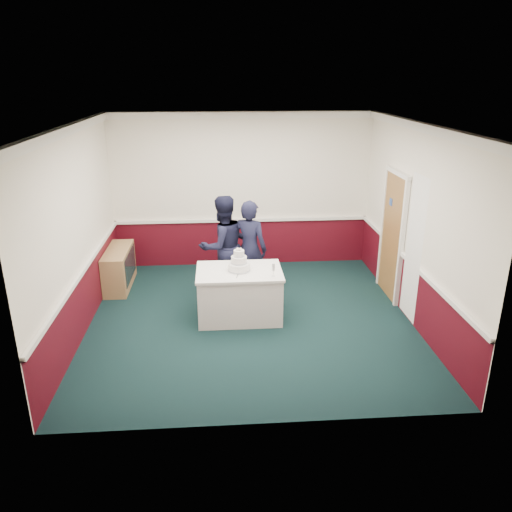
{
  "coord_description": "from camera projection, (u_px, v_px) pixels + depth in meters",
  "views": [
    {
      "loc": [
        -0.44,
        -7.03,
        3.65
      ],
      "look_at": [
        0.08,
        -0.1,
        1.1
      ],
      "focal_mm": 35.0,
      "sensor_mm": 36.0,
      "label": 1
    }
  ],
  "objects": [
    {
      "name": "wedding_cake",
      "position": [
        239.0,
        264.0,
        7.66
      ],
      "size": [
        0.35,
        0.35,
        0.36
      ],
      "color": "white",
      "rests_on": "cake_table"
    },
    {
      "name": "cake_knife",
      "position": [
        238.0,
        275.0,
        7.51
      ],
      "size": [
        0.06,
        0.22,
        0.0
      ],
      "primitive_type": "cube",
      "rotation": [
        0.0,
        0.0,
        -0.2
      ],
      "color": "silver",
      "rests_on": "cake_table"
    },
    {
      "name": "person_man",
      "position": [
        223.0,
        246.0,
        8.5
      ],
      "size": [
        1.07,
        0.98,
        1.76
      ],
      "primitive_type": "imported",
      "rotation": [
        0.0,
        0.0,
        3.62
      ],
      "color": "black",
      "rests_on": "ground"
    },
    {
      "name": "person_woman",
      "position": [
        249.0,
        249.0,
        8.48
      ],
      "size": [
        0.73,
        0.63,
        1.69
      ],
      "primitive_type": "imported",
      "rotation": [
        0.0,
        0.0,
        2.7
      ],
      "color": "black",
      "rests_on": "ground"
    },
    {
      "name": "champagne_flute",
      "position": [
        273.0,
        268.0,
        7.42
      ],
      "size": [
        0.05,
        0.05,
        0.21
      ],
      "color": "silver",
      "rests_on": "cake_table"
    },
    {
      "name": "ground",
      "position": [
        250.0,
        319.0,
        7.87
      ],
      "size": [
        5.0,
        5.0,
        0.0
      ],
      "primitive_type": "plane",
      "color": "#112829",
      "rests_on": "ground"
    },
    {
      "name": "room_shell",
      "position": [
        252.0,
        188.0,
        7.77
      ],
      "size": [
        5.0,
        5.0,
        3.0
      ],
      "color": "white",
      "rests_on": "ground"
    },
    {
      "name": "cake_table",
      "position": [
        239.0,
        293.0,
        7.83
      ],
      "size": [
        1.32,
        0.92,
        0.79
      ],
      "color": "white",
      "rests_on": "ground"
    },
    {
      "name": "sideboard",
      "position": [
        119.0,
        268.0,
        8.99
      ],
      "size": [
        0.41,
        1.2,
        0.7
      ],
      "color": "#A57F50",
      "rests_on": "ground"
    }
  ]
}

